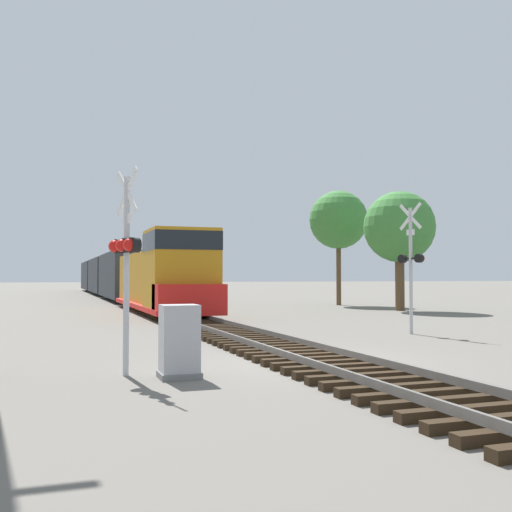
{
  "coord_description": "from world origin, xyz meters",
  "views": [
    {
      "loc": [
        -5.74,
        -12.73,
        1.98
      ],
      "look_at": [
        0.16,
        4.32,
        2.6
      ],
      "focal_mm": 42.0,
      "sensor_mm": 36.0,
      "label": 1
    }
  ],
  "objects": [
    {
      "name": "crossing_signal_near",
      "position": [
        -4.3,
        -0.53,
        2.46
      ],
      "size": [
        0.57,
        1.01,
        4.16
      ],
      "rotation": [
        0.0,
        0.0,
        -1.26
      ],
      "color": "#B7B7BC",
      "rests_on": "ground"
    },
    {
      "name": "relay_cabinet",
      "position": [
        -3.32,
        -1.16,
        0.7
      ],
      "size": [
        0.79,
        0.69,
        1.43
      ],
      "color": "slate",
      "rests_on": "ground"
    },
    {
      "name": "tree_mid_background",
      "position": [
        13.24,
        24.54,
        5.89
      ],
      "size": [
        4.04,
        4.04,
        7.94
      ],
      "color": "brown",
      "rests_on": "ground"
    },
    {
      "name": "crossing_signal_far",
      "position": [
        6.09,
        5.03,
        2.51
      ],
      "size": [
        0.58,
        1.0,
        4.52
      ],
      "rotation": [
        0.0,
        0.0,
        1.9
      ],
      "color": "#B7B7BC",
      "rests_on": "ground"
    },
    {
      "name": "tree_far_right",
      "position": [
        13.53,
        17.38,
        4.84
      ],
      "size": [
        4.15,
        4.15,
        6.95
      ],
      "color": "brown",
      "rests_on": "ground"
    },
    {
      "name": "freight_train",
      "position": [
        0.0,
        44.03,
        1.97
      ],
      "size": [
        3.04,
        64.11,
        4.14
      ],
      "color": "#B77A14",
      "rests_on": "ground"
    },
    {
      "name": "rail_track_bed",
      "position": [
        0.0,
        -0.0,
        0.14
      ],
      "size": [
        2.6,
        160.0,
        0.31
      ],
      "color": "black",
      "rests_on": "ground"
    },
    {
      "name": "ground_plane",
      "position": [
        0.0,
        0.0,
        0.0
      ],
      "size": [
        400.0,
        400.0,
        0.0
      ],
      "primitive_type": "plane",
      "color": "#666059"
    }
  ]
}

